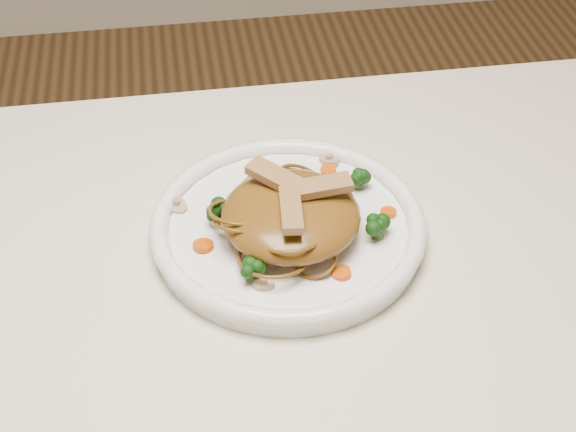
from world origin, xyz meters
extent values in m
cube|color=beige|center=(0.00, 0.00, 0.73)|extent=(1.20, 0.80, 0.04)
cylinder|color=brown|center=(0.54, 0.34, 0.35)|extent=(0.06, 0.06, 0.71)
cylinder|color=white|center=(0.09, 0.10, 0.76)|extent=(0.37, 0.37, 0.02)
ellipsoid|color=brown|center=(0.09, 0.09, 0.79)|extent=(0.18, 0.18, 0.05)
cube|color=tan|center=(0.12, 0.09, 0.82)|extent=(0.07, 0.03, 0.01)
cube|color=tan|center=(0.08, 0.11, 0.82)|extent=(0.07, 0.06, 0.01)
cube|color=tan|center=(0.09, 0.06, 0.82)|extent=(0.03, 0.07, 0.01)
cylinder|color=#E05808|center=(0.15, 0.18, 0.77)|extent=(0.02, 0.02, 0.00)
cylinder|color=#E05808|center=(0.00, 0.08, 0.77)|extent=(0.03, 0.03, 0.00)
cylinder|color=#E05808|center=(0.20, 0.10, 0.77)|extent=(0.02, 0.02, 0.00)
cylinder|color=#E05808|center=(0.07, 0.18, 0.77)|extent=(0.02, 0.02, 0.00)
cylinder|color=#E05808|center=(0.13, 0.02, 0.77)|extent=(0.02, 0.02, 0.00)
cylinder|color=tan|center=(0.05, 0.01, 0.77)|extent=(0.02, 0.02, 0.01)
cylinder|color=tan|center=(0.18, 0.16, 0.77)|extent=(0.02, 0.02, 0.01)
cylinder|color=tan|center=(-0.02, 0.15, 0.77)|extent=(0.04, 0.04, 0.01)
cylinder|color=tan|center=(0.16, 0.20, 0.77)|extent=(0.04, 0.04, 0.01)
camera|label=1|loc=(-0.01, -0.56, 1.36)|focal=52.75mm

